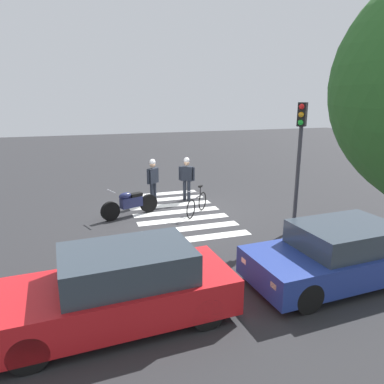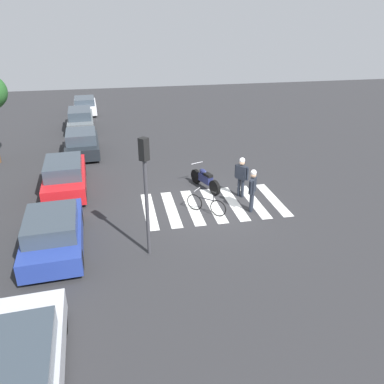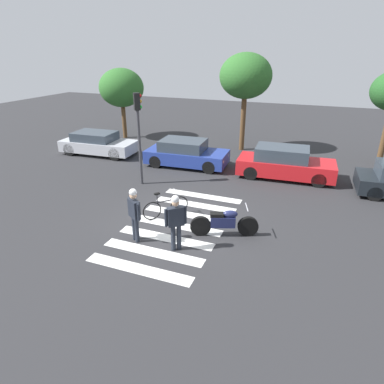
{
  "view_description": "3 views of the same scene",
  "coord_description": "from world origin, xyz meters",
  "px_view_note": "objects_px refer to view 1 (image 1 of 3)",
  "views": [
    {
      "loc": [
        3.39,
        12.36,
        4.19
      ],
      "look_at": [
        -0.3,
        0.93,
        0.99
      ],
      "focal_mm": 33.59,
      "sensor_mm": 36.0,
      "label": 1
    },
    {
      "loc": [
        -14.01,
        3.79,
        7.3
      ],
      "look_at": [
        -0.11,
        0.94,
        0.74
      ],
      "focal_mm": 35.89,
      "sensor_mm": 36.0,
      "label": 2
    },
    {
      "loc": [
        4.23,
        -9.36,
        5.7
      ],
      "look_at": [
        0.16,
        1.02,
        0.89
      ],
      "focal_mm": 31.19,
      "sensor_mm": 36.0,
      "label": 3
    }
  ],
  "objects_px": {
    "leaning_bicycle": "(197,204)",
    "officer_by_motorcycle": "(187,176)",
    "car_blue_hatchback": "(338,254)",
    "car_red_convertible": "(119,289)",
    "officer_on_foot": "(153,178)",
    "police_motorcycle": "(130,204)",
    "traffic_light_pole": "(300,147)"
  },
  "relations": [
    {
      "from": "car_red_convertible",
      "to": "traffic_light_pole",
      "type": "bearing_deg",
      "value": -151.68
    },
    {
      "from": "officer_by_motorcycle",
      "to": "leaning_bicycle",
      "type": "bearing_deg",
      "value": 84.58
    },
    {
      "from": "officer_on_foot",
      "to": "car_blue_hatchback",
      "type": "xyz_separation_m",
      "value": [
        -2.77,
        7.52,
        -0.4
      ]
    },
    {
      "from": "police_motorcycle",
      "to": "traffic_light_pole",
      "type": "distance_m",
      "value": 6.11
    },
    {
      "from": "police_motorcycle",
      "to": "leaning_bicycle",
      "type": "height_order",
      "value": "police_motorcycle"
    },
    {
      "from": "police_motorcycle",
      "to": "leaning_bicycle",
      "type": "xyz_separation_m",
      "value": [
        -2.36,
        0.51,
        -0.08
      ]
    },
    {
      "from": "car_blue_hatchback",
      "to": "traffic_light_pole",
      "type": "xyz_separation_m",
      "value": [
        -0.88,
        -3.11,
        2.06
      ]
    },
    {
      "from": "officer_by_motorcycle",
      "to": "car_red_convertible",
      "type": "relative_size",
      "value": 0.4
    },
    {
      "from": "officer_on_foot",
      "to": "officer_by_motorcycle",
      "type": "height_order",
      "value": "officer_on_foot"
    },
    {
      "from": "car_blue_hatchback",
      "to": "car_red_convertible",
      "type": "height_order",
      "value": "car_red_convertible"
    },
    {
      "from": "officer_on_foot",
      "to": "car_blue_hatchback",
      "type": "height_order",
      "value": "officer_on_foot"
    },
    {
      "from": "police_motorcycle",
      "to": "leaning_bicycle",
      "type": "distance_m",
      "value": 2.41
    },
    {
      "from": "leaning_bicycle",
      "to": "car_red_convertible",
      "type": "distance_m",
      "value": 6.72
    },
    {
      "from": "car_red_convertible",
      "to": "traffic_light_pole",
      "type": "relative_size",
      "value": 1.13
    },
    {
      "from": "police_motorcycle",
      "to": "car_red_convertible",
      "type": "xyz_separation_m",
      "value": [
        1.12,
        6.25,
        0.23
      ]
    },
    {
      "from": "leaning_bicycle",
      "to": "officer_by_motorcycle",
      "type": "relative_size",
      "value": 0.75
    },
    {
      "from": "police_motorcycle",
      "to": "car_blue_hatchback",
      "type": "xyz_separation_m",
      "value": [
        -3.89,
        6.18,
        0.19
      ]
    },
    {
      "from": "police_motorcycle",
      "to": "officer_on_foot",
      "type": "relative_size",
      "value": 1.18
    },
    {
      "from": "police_motorcycle",
      "to": "car_blue_hatchback",
      "type": "bearing_deg",
      "value": 122.22
    },
    {
      "from": "police_motorcycle",
      "to": "officer_on_foot",
      "type": "bearing_deg",
      "value": -129.96
    },
    {
      "from": "officer_by_motorcycle",
      "to": "car_red_convertible",
      "type": "bearing_deg",
      "value": 64.28
    },
    {
      "from": "police_motorcycle",
      "to": "leaning_bicycle",
      "type": "bearing_deg",
      "value": 167.82
    },
    {
      "from": "officer_on_foot",
      "to": "traffic_light_pole",
      "type": "xyz_separation_m",
      "value": [
        -3.65,
        4.41,
        1.66
      ]
    },
    {
      "from": "car_red_convertible",
      "to": "officer_by_motorcycle",
      "type": "bearing_deg",
      "value": -115.72
    },
    {
      "from": "car_blue_hatchback",
      "to": "traffic_light_pole",
      "type": "bearing_deg",
      "value": -105.84
    },
    {
      "from": "leaning_bicycle",
      "to": "officer_by_motorcycle",
      "type": "distance_m",
      "value": 1.97
    },
    {
      "from": "officer_on_foot",
      "to": "officer_by_motorcycle",
      "type": "xyz_separation_m",
      "value": [
        -1.41,
        0.0,
        -0.01
      ]
    },
    {
      "from": "leaning_bicycle",
      "to": "officer_on_foot",
      "type": "relative_size",
      "value": 0.74
    },
    {
      "from": "car_blue_hatchback",
      "to": "leaning_bicycle",
      "type": "bearing_deg",
      "value": -74.83
    },
    {
      "from": "officer_by_motorcycle",
      "to": "car_blue_hatchback",
      "type": "height_order",
      "value": "officer_by_motorcycle"
    },
    {
      "from": "officer_by_motorcycle",
      "to": "officer_on_foot",
      "type": "bearing_deg",
      "value": -0.11
    },
    {
      "from": "officer_by_motorcycle",
      "to": "car_blue_hatchback",
      "type": "xyz_separation_m",
      "value": [
        -1.36,
        7.52,
        -0.39
      ]
    }
  ]
}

